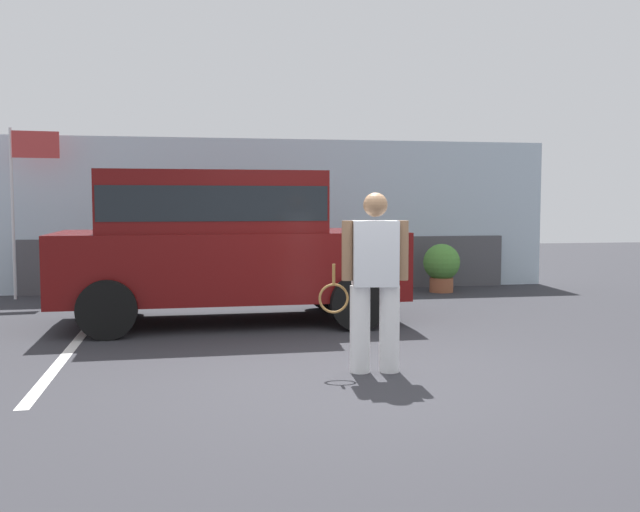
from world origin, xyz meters
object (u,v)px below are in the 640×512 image
(parked_suv, at_px, (222,239))
(flag_pole, at_px, (24,181))
(tennis_player_man, at_px, (374,280))
(potted_plant_by_porch, at_px, (442,265))

(parked_suv, xyz_separation_m, flag_pole, (-3.18, 2.99, 0.87))
(flag_pole, bearing_deg, parked_suv, -43.23)
(tennis_player_man, height_order, flag_pole, flag_pole)
(parked_suv, relative_size, potted_plant_by_porch, 5.22)
(tennis_player_man, distance_m, flag_pole, 7.70)
(potted_plant_by_porch, distance_m, flag_pole, 7.44)
(parked_suv, bearing_deg, tennis_player_man, -68.42)
(tennis_player_man, relative_size, flag_pole, 0.60)
(tennis_player_man, relative_size, potted_plant_by_porch, 1.96)
(parked_suv, distance_m, flag_pole, 4.45)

